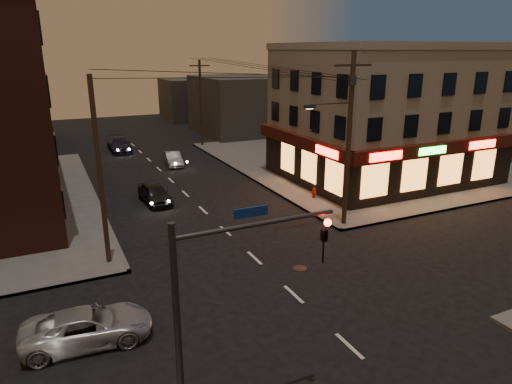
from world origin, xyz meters
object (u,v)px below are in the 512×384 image
suv_cross (88,327)px  sedan_near (155,193)px  fire_hydrant (314,192)px  sedan_far (119,145)px  sedan_mid (173,159)px

suv_cross → sedan_near: size_ratio=1.13×
sedan_near → fire_hydrant: (10.30, -4.14, -0.13)m
fire_hydrant → sedan_near: bearing=158.1°
suv_cross → sedan_far: size_ratio=0.92×
suv_cross → sedan_far: sedan_far is taller
fire_hydrant → sedan_mid: bearing=114.0°
sedan_far → fire_hydrant: (9.69, -22.36, -0.17)m
sedan_mid → sedan_far: 8.97m
sedan_near → sedan_far: size_ratio=0.81×
sedan_far → sedan_mid: bearing=-67.4°
suv_cross → sedan_mid: suv_cross is taller
sedan_near → sedan_mid: (4.04, 9.93, -0.06)m
sedan_near → fire_hydrant: size_ratio=5.42×
sedan_mid → fire_hydrant: (6.26, -14.07, -0.07)m
suv_cross → sedan_far: 33.49m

